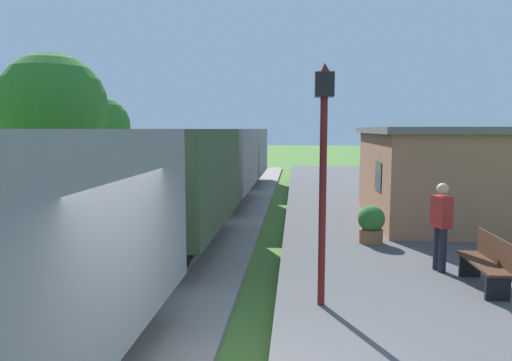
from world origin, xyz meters
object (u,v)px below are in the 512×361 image
potted_planter (371,224)px  tree_field_left (101,126)px  freight_train (201,172)px  bench_down_platform (381,188)px  station_hut (427,174)px  lamp_post_near (324,141)px  tree_trackside_far (53,107)px  bench_near_hut (488,261)px  person_waiting (441,223)px

potted_planter → tree_field_left: size_ratio=0.20×
freight_train → potted_planter: bearing=-30.6°
bench_down_platform → potted_planter: (-1.49, -6.94, 0.00)m
station_hut → lamp_post_near: lamp_post_near is taller
tree_trackside_far → bench_down_platform: bearing=7.0°
station_hut → bench_near_hut: (-0.60, -6.05, -0.93)m
person_waiting → tree_field_left: bearing=-67.4°
tree_trackside_far → tree_field_left: tree_trackside_far is taller
bench_near_hut → person_waiting: person_waiting is taller
freight_train → bench_near_hut: (6.20, -5.83, -0.96)m
bench_down_platform → station_hut: bearing=-81.3°
tree_field_left → lamp_post_near: bearing=-57.6°
bench_down_platform → potted_planter: potted_planter is taller
freight_train → station_hut: 6.80m
person_waiting → lamp_post_near: bearing=20.9°
station_hut → potted_planter: bearing=-124.7°
freight_train → lamp_post_near: bearing=-64.2°
person_waiting → potted_planter: size_ratio=1.87×
freight_train → bench_down_platform: freight_train is taller
bench_near_hut → bench_down_platform: bearing=90.0°
freight_train → potted_planter: size_ratio=28.38×
lamp_post_near → bench_near_hut: bearing=19.3°
freight_train → tree_field_left: bearing=126.3°
station_hut → potted_planter: (-2.08, -3.01, -0.93)m
bench_down_platform → person_waiting: (-0.52, -9.04, 0.46)m
freight_train → station_hut: size_ratio=4.48×
bench_near_hut → bench_down_platform: size_ratio=1.00×
lamp_post_near → tree_trackside_far: 13.36m
bench_down_platform → tree_trackside_far: tree_trackside_far is taller
lamp_post_near → tree_trackside_far: (-9.35, 9.49, 0.99)m
bench_near_hut → potted_planter: size_ratio=1.64×
station_hut → bench_near_hut: station_hut is taller
bench_near_hut → person_waiting: bearing=118.9°
bench_near_hut → tree_field_left: tree_field_left is taller
bench_down_platform → tree_trackside_far: (-12.24, -1.50, 3.07)m
freight_train → tree_field_left: 12.74m
lamp_post_near → tree_field_left: 20.18m
freight_train → lamp_post_near: (3.31, -6.84, 1.12)m
bench_near_hut → bench_down_platform: 9.98m
station_hut → tree_trackside_far: size_ratio=1.01×
bench_down_platform → tree_field_left: tree_field_left is taller
freight_train → person_waiting: (5.68, -4.90, -0.49)m
tree_field_left → person_waiting: bearing=-48.9°
person_waiting → tree_trackside_far: tree_trackside_far is taller
bench_near_hut → bench_down_platform: same height
tree_trackside_far → person_waiting: bearing=-32.7°
bench_down_platform → lamp_post_near: (-2.89, -10.99, 2.08)m
potted_planter → lamp_post_near: lamp_post_near is taller
tree_field_left → station_hut: bearing=-34.9°
freight_train → bench_near_hut: bearing=-43.2°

